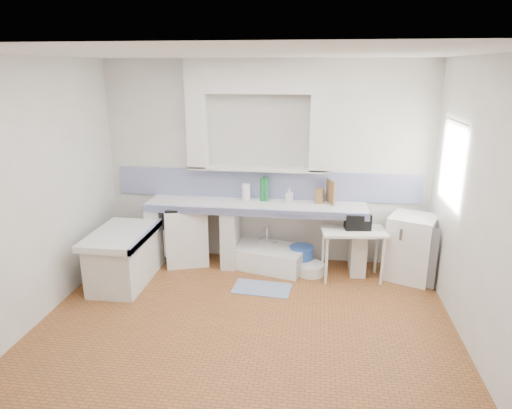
# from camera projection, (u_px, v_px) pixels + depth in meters

# --- Properties ---
(floor) EXTENTS (4.50, 4.50, 0.00)m
(floor) POSITION_uv_depth(u_px,v_px,m) (243.00, 330.00, 4.85)
(floor) COLOR #955628
(floor) RESTS_ON ground
(ceiling) EXTENTS (4.50, 4.50, 0.00)m
(ceiling) POSITION_uv_depth(u_px,v_px,m) (241.00, 53.00, 4.05)
(ceiling) COLOR white
(ceiling) RESTS_ON ground
(wall_back) EXTENTS (4.50, 0.00, 4.50)m
(wall_back) POSITION_uv_depth(u_px,v_px,m) (266.00, 163.00, 6.35)
(wall_back) COLOR silver
(wall_back) RESTS_ON ground
(wall_front) EXTENTS (4.50, 0.00, 4.50)m
(wall_front) POSITION_uv_depth(u_px,v_px,m) (184.00, 306.00, 2.55)
(wall_front) COLOR silver
(wall_front) RESTS_ON ground
(wall_left) EXTENTS (0.00, 4.50, 4.50)m
(wall_left) POSITION_uv_depth(u_px,v_px,m) (29.00, 196.00, 4.74)
(wall_left) COLOR silver
(wall_left) RESTS_ON ground
(wall_right) EXTENTS (0.00, 4.50, 4.50)m
(wall_right) POSITION_uv_depth(u_px,v_px,m) (486.00, 214.00, 4.16)
(wall_right) COLOR silver
(wall_right) RESTS_ON ground
(alcove_mass) EXTENTS (1.90, 0.25, 0.45)m
(alcove_mass) POSITION_uv_depth(u_px,v_px,m) (257.00, 76.00, 5.91)
(alcove_mass) COLOR silver
(alcove_mass) RESTS_ON ground
(window_frame) EXTENTS (0.35, 0.86, 1.06)m
(window_frame) POSITION_uv_depth(u_px,v_px,m) (468.00, 166.00, 5.22)
(window_frame) COLOR #3C2113
(window_frame) RESTS_ON ground
(lace_valance) EXTENTS (0.01, 0.84, 0.24)m
(lace_valance) POSITION_uv_depth(u_px,v_px,m) (459.00, 132.00, 5.13)
(lace_valance) COLOR white
(lace_valance) RESTS_ON ground
(counter_slab) EXTENTS (3.00, 0.60, 0.08)m
(counter_slab) POSITION_uv_depth(u_px,v_px,m) (256.00, 206.00, 6.23)
(counter_slab) COLOR white
(counter_slab) RESTS_ON ground
(counter_lip) EXTENTS (3.00, 0.04, 0.10)m
(counter_lip) POSITION_uv_depth(u_px,v_px,m) (253.00, 213.00, 5.97)
(counter_lip) COLOR navy
(counter_lip) RESTS_ON ground
(counter_pier_left) EXTENTS (0.20, 0.55, 0.82)m
(counter_pier_left) POSITION_uv_depth(u_px,v_px,m) (159.00, 233.00, 6.54)
(counter_pier_left) COLOR silver
(counter_pier_left) RESTS_ON ground
(counter_pier_mid) EXTENTS (0.20, 0.55, 0.82)m
(counter_pier_mid) POSITION_uv_depth(u_px,v_px,m) (231.00, 236.00, 6.41)
(counter_pier_mid) COLOR silver
(counter_pier_mid) RESTS_ON ground
(counter_pier_right) EXTENTS (0.20, 0.55, 0.82)m
(counter_pier_right) POSITION_uv_depth(u_px,v_px,m) (358.00, 242.00, 6.18)
(counter_pier_right) COLOR silver
(counter_pier_right) RESTS_ON ground
(peninsula_top) EXTENTS (0.70, 1.10, 0.08)m
(peninsula_top) POSITION_uv_depth(u_px,v_px,m) (121.00, 235.00, 5.74)
(peninsula_top) COLOR white
(peninsula_top) RESTS_ON ground
(peninsula_base) EXTENTS (0.60, 1.00, 0.62)m
(peninsula_base) POSITION_uv_depth(u_px,v_px,m) (123.00, 261.00, 5.84)
(peninsula_base) COLOR silver
(peninsula_base) RESTS_ON ground
(peninsula_lip) EXTENTS (0.04, 1.10, 0.10)m
(peninsula_lip) POSITION_uv_depth(u_px,v_px,m) (146.00, 236.00, 5.69)
(peninsula_lip) COLOR navy
(peninsula_lip) RESTS_ON ground
(backsplash) EXTENTS (4.27, 0.03, 0.40)m
(backsplash) POSITION_uv_depth(u_px,v_px,m) (265.00, 185.00, 6.42)
(backsplash) COLOR navy
(backsplash) RESTS_ON ground
(stove) EXTENTS (0.72, 0.70, 0.82)m
(stove) POSITION_uv_depth(u_px,v_px,m) (187.00, 234.00, 6.48)
(stove) COLOR white
(stove) RESTS_ON ground
(sink) EXTENTS (1.23, 0.88, 0.27)m
(sink) POSITION_uv_depth(u_px,v_px,m) (265.00, 257.00, 6.40)
(sink) COLOR white
(sink) RESTS_ON ground
(side_table) EXTENTS (0.86, 0.54, 0.04)m
(side_table) POSITION_uv_depth(u_px,v_px,m) (352.00, 254.00, 5.97)
(side_table) COLOR white
(side_table) RESTS_ON ground
(fridge) EXTENTS (0.72, 0.72, 0.85)m
(fridge) POSITION_uv_depth(u_px,v_px,m) (411.00, 247.00, 5.97)
(fridge) COLOR white
(fridge) RESTS_ON ground
(bucket_red) EXTENTS (0.39, 0.39, 0.29)m
(bucket_red) POSITION_uv_depth(u_px,v_px,m) (257.00, 254.00, 6.45)
(bucket_red) COLOR red
(bucket_red) RESTS_ON ground
(bucket_orange) EXTENTS (0.33, 0.33, 0.29)m
(bucket_orange) POSITION_uv_depth(u_px,v_px,m) (279.00, 259.00, 6.30)
(bucket_orange) COLOR #D54932
(bucket_orange) RESTS_ON ground
(bucket_blue) EXTENTS (0.43, 0.43, 0.31)m
(bucket_blue) POSITION_uv_depth(u_px,v_px,m) (301.00, 257.00, 6.33)
(bucket_blue) COLOR blue
(bucket_blue) RESTS_ON ground
(basin_white) EXTENTS (0.48, 0.48, 0.14)m
(basin_white) POSITION_uv_depth(u_px,v_px,m) (310.00, 269.00, 6.16)
(basin_white) COLOR white
(basin_white) RESTS_ON ground
(water_bottle_a) EXTENTS (0.09, 0.09, 0.33)m
(water_bottle_a) POSITION_uv_depth(u_px,v_px,m) (261.00, 250.00, 6.57)
(water_bottle_a) COLOR silver
(water_bottle_a) RESTS_ON ground
(water_bottle_b) EXTENTS (0.10, 0.10, 0.30)m
(water_bottle_b) POSITION_uv_depth(u_px,v_px,m) (275.00, 252.00, 6.51)
(water_bottle_b) COLOR silver
(water_bottle_b) RESTS_ON ground
(black_bag) EXTENTS (0.35, 0.22, 0.20)m
(black_bag) POSITION_uv_depth(u_px,v_px,m) (358.00, 221.00, 5.88)
(black_bag) COLOR black
(black_bag) RESTS_ON side_table
(green_bottle_a) EXTENTS (0.09, 0.09, 0.31)m
(green_bottle_a) POSITION_uv_depth(u_px,v_px,m) (262.00, 190.00, 6.31)
(green_bottle_a) COLOR #196B31
(green_bottle_a) RESTS_ON counter_slab
(green_bottle_b) EXTENTS (0.08, 0.08, 0.34)m
(green_bottle_b) POSITION_uv_depth(u_px,v_px,m) (266.00, 189.00, 6.30)
(green_bottle_b) COLOR #196B31
(green_bottle_b) RESTS_ON counter_slab
(knife_block) EXTENTS (0.12, 0.11, 0.20)m
(knife_block) POSITION_uv_depth(u_px,v_px,m) (319.00, 196.00, 6.23)
(knife_block) COLOR olive
(knife_block) RESTS_ON counter_slab
(cutting_board) EXTENTS (0.11, 0.22, 0.32)m
(cutting_board) POSITION_uv_depth(u_px,v_px,m) (331.00, 192.00, 6.19)
(cutting_board) COLOR olive
(cutting_board) RESTS_ON counter_slab
(paper_towel) EXTENTS (0.13, 0.13, 0.24)m
(paper_towel) POSITION_uv_depth(u_px,v_px,m) (246.00, 192.00, 6.35)
(paper_towel) COLOR white
(paper_towel) RESTS_ON counter_slab
(soap_bottle) EXTENTS (0.10, 0.10, 0.20)m
(soap_bottle) POSITION_uv_depth(u_px,v_px,m) (289.00, 195.00, 6.28)
(soap_bottle) COLOR white
(soap_bottle) RESTS_ON counter_slab
(rug) EXTENTS (0.75, 0.47, 0.01)m
(rug) POSITION_uv_depth(u_px,v_px,m) (262.00, 288.00, 5.76)
(rug) COLOR #304F8E
(rug) RESTS_ON ground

